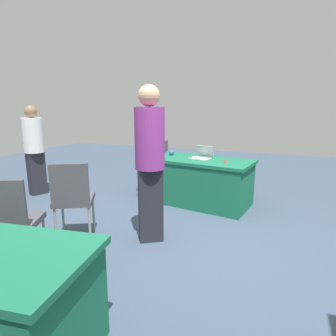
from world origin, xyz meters
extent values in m
plane|color=#3D4C60|center=(0.00, 0.00, 0.00)|extent=(14.40, 14.40, 0.00)
cube|color=#196647|center=(0.14, -1.47, 0.72)|extent=(1.88, 1.10, 0.05)
cube|color=#196647|center=(0.14, -1.47, 0.35)|extent=(1.80, 1.05, 0.70)
cylinder|color=#9E9993|center=(1.39, 0.29, 0.23)|extent=(0.03, 0.03, 0.46)
cylinder|color=#9E9993|center=(1.06, 0.10, 0.23)|extent=(0.03, 0.03, 0.46)
cylinder|color=#9E9993|center=(1.20, 0.62, 0.23)|extent=(0.03, 0.03, 0.46)
cylinder|color=#9E9993|center=(0.87, 0.43, 0.23)|extent=(0.03, 0.03, 0.46)
cube|color=#47474C|center=(1.13, 0.36, 0.49)|extent=(0.60, 0.60, 0.06)
cube|color=#47474C|center=(1.03, 0.53, 0.75)|extent=(0.38, 0.24, 0.45)
cylinder|color=#9E9993|center=(1.49, 1.00, 0.22)|extent=(0.03, 0.03, 0.45)
cylinder|color=#9E9993|center=(1.15, 0.83, 0.22)|extent=(0.03, 0.03, 0.45)
cylinder|color=#9E9993|center=(0.99, 1.18, 0.22)|extent=(0.03, 0.03, 0.45)
cube|color=#47474C|center=(1.24, 1.09, 0.48)|extent=(0.59, 0.59, 0.06)
cube|color=#47474C|center=(1.16, 1.27, 0.73)|extent=(0.40, 0.21, 0.45)
cylinder|color=#9E9993|center=(1.29, -1.61, 0.23)|extent=(0.03, 0.03, 0.45)
cylinder|color=#9E9993|center=(1.28, -1.99, 0.23)|extent=(0.03, 0.03, 0.45)
cylinder|color=#9E9993|center=(0.91, -1.60, 0.23)|extent=(0.03, 0.03, 0.45)
cylinder|color=#9E9993|center=(0.90, -1.98, 0.23)|extent=(0.03, 0.03, 0.45)
cube|color=#47474C|center=(1.10, -1.79, 0.48)|extent=(0.45, 0.45, 0.06)
cube|color=#47474C|center=(0.90, -1.79, 0.74)|extent=(0.05, 0.42, 0.45)
cube|color=#26262D|center=(2.99, -0.84, 0.39)|extent=(0.27, 0.33, 0.78)
cylinder|color=white|center=(2.99, -0.84, 1.08)|extent=(0.44, 0.44, 0.61)
sphere|color=#936B4C|center=(2.99, -0.84, 1.49)|extent=(0.21, 0.21, 0.21)
cube|color=#26262D|center=(0.26, 0.05, 0.44)|extent=(0.33, 0.30, 0.88)
cylinder|color=#8C338C|center=(0.26, 0.05, 1.23)|extent=(0.47, 0.47, 0.70)
sphere|color=tan|center=(0.26, 0.05, 1.70)|extent=(0.24, 0.24, 0.24)
cube|color=silver|center=(0.09, -1.47, 0.76)|extent=(0.37, 0.30, 0.02)
cube|color=#B7B7BC|center=(0.05, -1.61, 0.86)|extent=(0.32, 0.16, 0.19)
sphere|color=#3F5999|center=(0.65, -1.63, 0.79)|extent=(0.09, 0.09, 0.09)
cube|color=red|center=(-0.34, -1.38, 0.75)|extent=(0.06, 0.18, 0.01)
camera|label=1|loc=(-1.13, 2.96, 1.59)|focal=30.52mm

